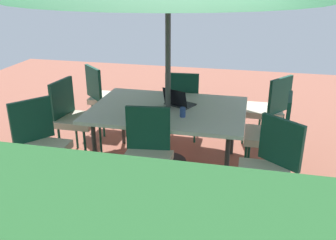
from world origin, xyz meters
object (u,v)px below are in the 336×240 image
chair_northeast (39,143)px  chair_east (74,115)px  laptop (178,102)px  dining_table (168,112)px  chair_southwest (269,107)px  chair_north (146,153)px  chair_southeast (104,95)px  chair_northwest (269,167)px  chair_south (183,101)px  cup (183,112)px  chair_west (272,132)px

chair_northeast → chair_east: (0.02, -0.82, 0.00)m
laptop → dining_table: bearing=74.3°
chair_northeast → chair_southwest: same height
chair_north → chair_east: 1.41m
chair_southeast → chair_east: bearing=128.6°
chair_southeast → chair_northwest: bearing=-173.7°
dining_table → chair_south: bearing=-91.7°
chair_south → cup: (-0.19, 1.04, 0.24)m
chair_east → laptop: bearing=-77.3°
chair_north → chair_southwest: size_ratio=1.00×
chair_south → chair_southwest: same height
chair_northwest → chair_southeast: size_ratio=1.00×
dining_table → chair_southeast: 1.41m
chair_northeast → chair_southeast: 1.65m
chair_southeast → chair_southwest: size_ratio=1.00×
chair_west → chair_southeast: size_ratio=1.00×
chair_west → chair_southwest: same height
cup → chair_north: bearing=66.9°
chair_south → laptop: bearing=92.0°
chair_south → chair_east: bearing=30.0°
chair_northwest → chair_southwest: 1.64m
chair_northeast → laptop: bearing=-15.6°
chair_north → chair_west: bearing=26.4°
chair_northwest → chair_east: 2.45m
chair_northwest → chair_south: same height
chair_northeast → chair_southwest: bearing=-17.0°
chair_northeast → chair_east: size_ratio=1.00×
dining_table → chair_west: size_ratio=1.80×
chair_south → chair_east: size_ratio=1.00×
chair_north → chair_east: size_ratio=1.00×
chair_south → chair_southeast: 1.16m
chair_south → laptop: 0.74m
dining_table → chair_north: bearing=87.8°
chair_east → laptop: size_ratio=2.49×
dining_table → chair_southwest: 1.42m
dining_table → chair_south: 0.82m
laptop → chair_southwest: bearing=-121.5°
chair_northwest → chair_west: size_ratio=1.00×
chair_north → chair_southwest: bearing=46.3°
chair_north → chair_southwest: same height
chair_southeast → laptop: 1.44m
dining_table → chair_northeast: 1.44m
chair_east → chair_southwest: (-2.35, -0.82, 0.00)m
chair_northwest → chair_east: (2.31, -0.82, 0.00)m
chair_north → dining_table: bearing=80.4°
chair_southeast → chair_southwest: 2.29m
dining_table → chair_west: chair_west is taller
dining_table → chair_north: 0.82m
chair_south → chair_north: same height
chair_northwest → dining_table: bearing=-178.6°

